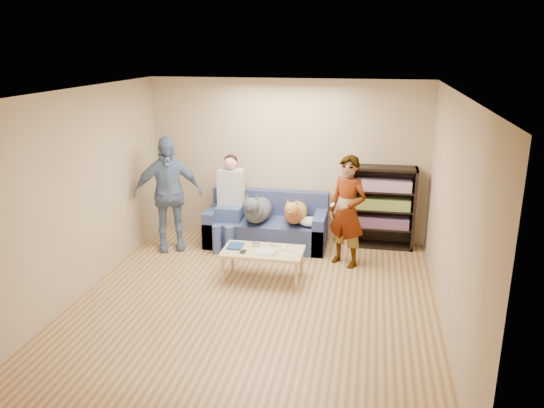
% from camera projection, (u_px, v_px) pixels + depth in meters
% --- Properties ---
extents(ground, '(5.00, 5.00, 0.00)m').
position_uv_depth(ground, '(254.00, 304.00, 6.59)').
color(ground, olive).
rests_on(ground, ground).
extents(ceiling, '(5.00, 5.00, 0.00)m').
position_uv_depth(ceiling, '(252.00, 92.00, 5.84)').
color(ceiling, white).
rests_on(ceiling, ground).
extents(wall_back, '(4.50, 0.00, 4.50)m').
position_uv_depth(wall_back, '(287.00, 160.00, 8.57)').
color(wall_back, tan).
rests_on(wall_back, ground).
extents(wall_front, '(4.50, 0.00, 4.50)m').
position_uv_depth(wall_front, '(177.00, 303.00, 3.87)').
color(wall_front, tan).
rests_on(wall_front, ground).
extents(wall_left, '(0.00, 5.00, 5.00)m').
position_uv_depth(wall_left, '(77.00, 195.00, 6.62)').
color(wall_left, tan).
rests_on(wall_left, ground).
extents(wall_right, '(0.00, 5.00, 5.00)m').
position_uv_depth(wall_right, '(453.00, 216.00, 5.81)').
color(wall_right, tan).
rests_on(wall_right, ground).
extents(blanket, '(0.37, 0.31, 0.13)m').
position_uv_depth(blanket, '(310.00, 222.00, 8.13)').
color(blanket, '#B5B5BB').
rests_on(blanket, sofa).
extents(person_standing_right, '(0.71, 0.64, 1.62)m').
position_uv_depth(person_standing_right, '(347.00, 212.00, 7.57)').
color(person_standing_right, gray).
rests_on(person_standing_right, ground).
extents(person_standing_left, '(1.14, 0.84, 1.79)m').
position_uv_depth(person_standing_left, '(168.00, 194.00, 8.15)').
color(person_standing_left, '#687CA7').
rests_on(person_standing_left, ground).
extents(held_controller, '(0.06, 0.11, 0.03)m').
position_uv_depth(held_controller, '(333.00, 205.00, 7.37)').
color(held_controller, white).
rests_on(held_controller, person_standing_right).
extents(notebook_blue, '(0.20, 0.26, 0.03)m').
position_uv_depth(notebook_blue, '(235.00, 246.00, 7.32)').
color(notebook_blue, navy).
rests_on(notebook_blue, coffee_table).
extents(papers, '(0.26, 0.20, 0.02)m').
position_uv_depth(papers, '(265.00, 253.00, 7.10)').
color(papers, silver).
rests_on(papers, coffee_table).
extents(magazine, '(0.22, 0.17, 0.01)m').
position_uv_depth(magazine, '(268.00, 251.00, 7.11)').
color(magazine, beige).
rests_on(magazine, coffee_table).
extents(camera_silver, '(0.11, 0.06, 0.05)m').
position_uv_depth(camera_silver, '(256.00, 245.00, 7.33)').
color(camera_silver, '#AFB0B4').
rests_on(camera_silver, coffee_table).
extents(controller_a, '(0.04, 0.13, 0.03)m').
position_uv_depth(controller_a, '(284.00, 248.00, 7.24)').
color(controller_a, white).
rests_on(controller_a, coffee_table).
extents(controller_b, '(0.09, 0.06, 0.03)m').
position_uv_depth(controller_b, '(289.00, 250.00, 7.15)').
color(controller_b, white).
rests_on(controller_b, coffee_table).
extents(headphone_cup_a, '(0.07, 0.07, 0.02)m').
position_uv_depth(headphone_cup_a, '(277.00, 251.00, 7.15)').
color(headphone_cup_a, silver).
rests_on(headphone_cup_a, coffee_table).
extents(headphone_cup_b, '(0.07, 0.07, 0.02)m').
position_uv_depth(headphone_cup_b, '(278.00, 249.00, 7.22)').
color(headphone_cup_b, silver).
rests_on(headphone_cup_b, coffee_table).
extents(pen_orange, '(0.13, 0.06, 0.01)m').
position_uv_depth(pen_orange, '(259.00, 254.00, 7.05)').
color(pen_orange, orange).
rests_on(pen_orange, coffee_table).
extents(pen_black, '(0.13, 0.08, 0.01)m').
position_uv_depth(pen_black, '(274.00, 246.00, 7.35)').
color(pen_black, black).
rests_on(pen_black, coffee_table).
extents(wallet, '(0.07, 0.12, 0.02)m').
position_uv_depth(wallet, '(243.00, 252.00, 7.13)').
color(wallet, black).
rests_on(wallet, coffee_table).
extents(sofa, '(1.90, 0.85, 0.82)m').
position_uv_depth(sofa, '(267.00, 227.00, 8.53)').
color(sofa, '#515B93').
rests_on(sofa, ground).
extents(person_seated, '(0.40, 0.73, 1.47)m').
position_uv_depth(person_seated, '(230.00, 198.00, 8.37)').
color(person_seated, '#3E4988').
rests_on(person_seated, sofa).
extents(dog_gray, '(0.40, 1.24, 0.58)m').
position_uv_depth(dog_gray, '(257.00, 210.00, 8.25)').
color(dog_gray, '#52575D').
rests_on(dog_gray, sofa).
extents(dog_tan, '(0.35, 1.14, 0.51)m').
position_uv_depth(dog_tan, '(295.00, 212.00, 8.21)').
color(dog_tan, '#B88238').
rests_on(dog_tan, sofa).
extents(coffee_table, '(1.10, 0.60, 0.42)m').
position_uv_depth(coffee_table, '(263.00, 253.00, 7.22)').
color(coffee_table, '#D6C183').
rests_on(coffee_table, ground).
extents(bookshelf, '(1.00, 0.34, 1.30)m').
position_uv_depth(bookshelf, '(382.00, 205.00, 8.31)').
color(bookshelf, black).
rests_on(bookshelf, ground).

